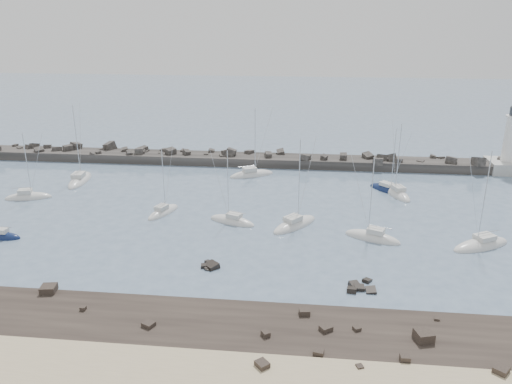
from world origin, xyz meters
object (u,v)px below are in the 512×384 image
sailboat_5 (232,221)px  sailboat_10 (481,246)px  sailboat_3 (163,213)px  sailboat_6 (295,225)px  sailboat_7 (388,190)px  sailboat_8 (373,238)px  sailboat_0 (28,198)px  sailboat_1 (80,181)px  sailboat_4 (252,175)px  sailboat_9 (397,194)px  lighthouse (507,157)px  sailboat_2 (1,237)px

sailboat_5 → sailboat_10: (34.93, -4.66, -0.00)m
sailboat_3 → sailboat_6: bearing=-7.7°
sailboat_7 → sailboat_8: sailboat_8 is taller
sailboat_0 → sailboat_3: (24.98, -4.18, -0.01)m
sailboat_1 → sailboat_10: 69.89m
sailboat_3 → sailboat_7: (36.98, 14.90, -0.00)m
sailboat_0 → sailboat_8: size_ratio=0.96×
sailboat_8 → sailboat_1: bearing=158.8°
sailboat_5 → sailboat_7: bearing=34.2°
sailboat_3 → sailboat_7: size_ratio=0.93×
sailboat_4 → sailboat_9: bearing=-16.9°
lighthouse → sailboat_4: lighthouse is taller
sailboat_2 → sailboat_6: 42.07m
sailboat_10 → sailboat_7: bearing=113.2°
lighthouse → sailboat_6: (-41.16, -32.18, -2.95)m
sailboat_4 → sailboat_6: bearing=-68.8°
sailboat_2 → sailboat_9: 63.42m
sailboat_2 → sailboat_5: (31.68, 9.11, -0.00)m
sailboat_2 → sailboat_6: (41.16, 8.71, 0.00)m
lighthouse → sailboat_10: bearing=-113.3°
sailboat_3 → sailboat_5: bearing=-11.9°
lighthouse → sailboat_8: size_ratio=1.13×
sailboat_7 → sailboat_8: 21.69m
sailboat_0 → sailboat_5: bearing=-10.3°
sailboat_2 → sailboat_7: bearing=24.8°
sailboat_0 → sailboat_4: sailboat_4 is taller
sailboat_10 → lighthouse: bearing=66.7°
lighthouse → sailboat_3: lighthouse is taller
sailboat_7 → sailboat_9: sailboat_9 is taller
sailboat_7 → sailboat_2: bearing=-155.2°
sailboat_4 → sailboat_7: (25.30, -6.17, -0.02)m
sailboat_6 → sailboat_7: 23.89m
lighthouse → sailboat_2: (-82.32, -40.89, -2.95)m
sailboat_6 → sailboat_10: 25.80m
sailboat_7 → sailboat_9: bearing=-55.9°
sailboat_5 → sailboat_8: sailboat_8 is taller
sailboat_2 → sailboat_10: size_ratio=0.66×
lighthouse → sailboat_8: bearing=-130.2°
sailboat_1 → sailboat_7: size_ratio=1.26×
sailboat_3 → sailboat_4: (11.67, 21.06, 0.01)m
sailboat_8 → sailboat_10: sailboat_10 is taller
sailboat_1 → lighthouse: bearing=10.6°
sailboat_6 → sailboat_8: 11.56m
sailboat_9 → sailboat_10: size_ratio=0.93×
sailboat_0 → sailboat_8: 57.92m
lighthouse → sailboat_0: lighthouse is taller
sailboat_4 → sailboat_3: bearing=-119.0°
sailboat_5 → sailboat_7: sailboat_7 is taller
sailboat_4 → sailboat_10: bearing=-39.0°
lighthouse → sailboat_4: 51.20m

